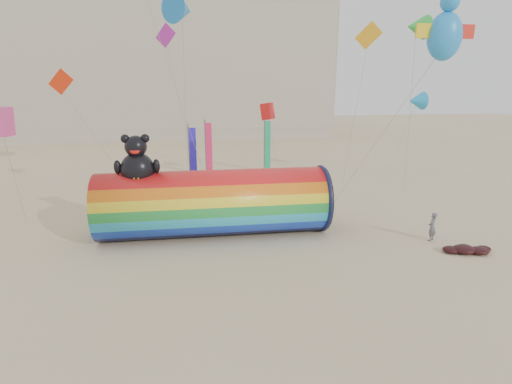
{
  "coord_description": "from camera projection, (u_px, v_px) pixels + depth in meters",
  "views": [
    {
      "loc": [
        -2.77,
        -20.14,
        8.48
      ],
      "look_at": [
        0.5,
        1.5,
        2.4
      ],
      "focal_mm": 28.0,
      "sensor_mm": 36.0,
      "label": 1
    }
  ],
  "objects": [
    {
      "name": "hotel_building",
      "position": [
        132.0,
        69.0,
        61.15
      ],
      "size": [
        60.4,
        15.4,
        20.6
      ],
      "color": "#B7AD99",
      "rests_on": "ground"
    },
    {
      "name": "fabric_bundle",
      "position": [
        467.0,
        249.0,
        20.45
      ],
      "size": [
        2.62,
        1.35,
        0.41
      ],
      "color": "#390A0C",
      "rests_on": "ground"
    },
    {
      "name": "ground",
      "position": [
        251.0,
        242.0,
        21.86
      ],
      "size": [
        160.0,
        160.0,
        0.0
      ],
      "primitive_type": "plane",
      "color": "#CCB58C",
      "rests_on": "ground"
    },
    {
      "name": "kite_handler",
      "position": [
        432.0,
        227.0,
        21.81
      ],
      "size": [
        0.7,
        0.66,
        1.62
      ],
      "primitive_type": "imported",
      "rotation": [
        0.0,
        0.0,
        3.79
      ],
      "color": "#585B60",
      "rests_on": "ground"
    },
    {
      "name": "festival_banners",
      "position": [
        224.0,
        149.0,
        35.66
      ],
      "size": [
        7.67,
        4.76,
        5.2
      ],
      "color": "#59595E",
      "rests_on": "ground"
    },
    {
      "name": "windsock_assembly",
      "position": [
        214.0,
        201.0,
        22.52
      ],
      "size": [
        12.81,
        3.9,
        5.91
      ],
      "color": "red",
      "rests_on": "ground"
    },
    {
      "name": "flying_kites",
      "position": [
        232.0,
        6.0,
        23.86
      ],
      "size": [
        27.98,
        14.02,
        10.17
      ],
      "color": "orange",
      "rests_on": "ground"
    }
  ]
}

